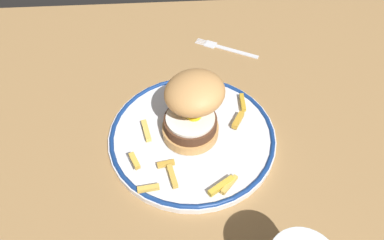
# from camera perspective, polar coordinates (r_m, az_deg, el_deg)

# --- Properties ---
(ground_plane) EXTENTS (1.37, 0.88, 0.04)m
(ground_plane) POSITION_cam_1_polar(r_m,az_deg,el_deg) (0.67, -1.05, -3.95)
(ground_plane) COLOR #997245
(dinner_plate) EXTENTS (0.29, 0.29, 0.02)m
(dinner_plate) POSITION_cam_1_polar(r_m,az_deg,el_deg) (0.65, -0.00, -2.16)
(dinner_plate) COLOR silver
(dinner_plate) RESTS_ON ground_plane
(burger) EXTENTS (0.11, 0.12, 0.12)m
(burger) POSITION_cam_1_polar(r_m,az_deg,el_deg) (0.61, 0.13, 1.92)
(burger) COLOR tan
(burger) RESTS_ON dinner_plate
(fries_pile) EXTENTS (0.21, 0.21, 0.03)m
(fries_pile) POSITION_cam_1_polar(r_m,az_deg,el_deg) (0.62, 0.21, -4.21)
(fries_pile) COLOR gold
(fries_pile) RESTS_ON dinner_plate
(fork) EXTENTS (0.13, 0.08, 0.00)m
(fork) POSITION_cam_1_polar(r_m,az_deg,el_deg) (0.84, 4.97, 10.82)
(fork) COLOR silver
(fork) RESTS_ON ground_plane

